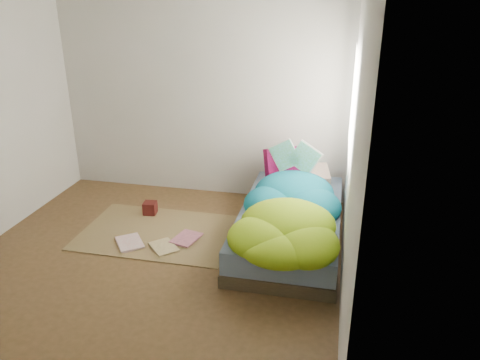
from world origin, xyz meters
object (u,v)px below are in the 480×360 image
Objects in this scene: open_book at (295,148)px; pillow_magenta at (283,165)px; floor_book_a at (118,245)px; wooden_box at (150,208)px; floor_book_b at (177,236)px; bed at (290,224)px.

pillow_magenta is at bearing 136.06° from open_book.
pillow_magenta is 2.00m from floor_book_a.
pillow_magenta is at bearing 2.82° from floor_book_a.
open_book is 1.78m from wooden_box.
floor_book_b is (-1.11, -0.75, -0.80)m from open_book.
wooden_box reaches higher than floor_book_a.
bed reaches higher than wooden_box.
floor_book_a is at bearing -169.95° from pillow_magenta.
floor_book_b reaches higher than floor_book_a.
bed is at bearing -105.76° from pillow_magenta.
bed is 4.96× the size of pillow_magenta.
bed is at bearing -76.70° from open_book.
wooden_box is 0.67m from floor_book_b.
pillow_magenta reaches higher than wooden_box.
floor_book_b is at bearing -136.41° from open_book.
floor_book_b is at bearing -44.25° from wooden_box.
open_book is at bearing -83.47° from pillow_magenta.
open_book is at bearing 10.04° from wooden_box.
floor_book_b is (-0.96, -0.95, -0.51)m from pillow_magenta.
floor_book_b is (0.48, -0.47, -0.06)m from wooden_box.
open_book reaches higher than bed.
bed is 6.41× the size of floor_book_b.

